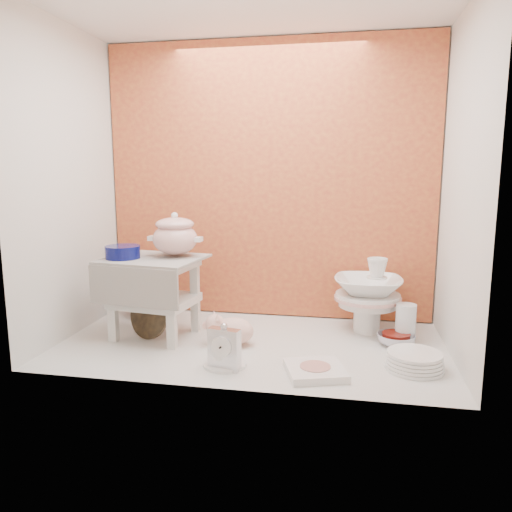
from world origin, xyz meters
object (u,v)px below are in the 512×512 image
Objects in this scene: dinner_plate_stack at (414,361)px; mantel_clock at (224,347)px; plush_pig at (234,331)px; gold_rim_teacup at (225,350)px; soup_tureen at (175,234)px; floral_platter at (145,285)px; step_stool at (155,297)px; porcelain_tower at (368,295)px; blue_white_vase at (149,295)px; crystal_bowl at (396,340)px.

mantel_clock is at bearing -169.26° from dinner_plate_stack.
gold_rim_teacup is (0.02, -0.25, -0.00)m from plush_pig.
floral_platter is at bearing 138.99° from soup_tureen.
step_stool is 1.23× the size of floral_platter.
step_stool reaches higher than porcelain_tower.
dinner_plate_stack is at bearing -21.08° from blue_white_vase.
crystal_bowl is (1.33, -0.21, -0.16)m from floral_platter.
mantel_clock is 0.82× the size of plush_pig.
step_stool is 2.32× the size of mantel_clock.
plush_pig is 1.00× the size of dinner_plate_stack.
mantel_clock reaches higher than plush_pig.
blue_white_vase reaches higher than crystal_bowl.
step_stool is at bearing 170.69° from dinner_plate_stack.
plush_pig is at bearing -19.57° from soup_tureen.
floral_platter is (-0.27, 0.23, -0.32)m from soup_tureen.
crystal_bowl is at bearing 25.34° from plush_pig.
mantel_clock is (0.61, -0.68, -0.02)m from blue_white_vase.
porcelain_tower is (-0.13, 0.18, 0.16)m from crystal_bowl.
floral_platter is 2.09× the size of crystal_bowl.
floral_platter is 1.36m from crystal_bowl.
step_stool is 1.90× the size of dinner_plate_stack.
dinner_plate_stack is at bearing -12.97° from soup_tureen.
plush_pig is (0.41, -0.05, -0.13)m from step_stool.
dinner_plate_stack is 1.35× the size of crystal_bowl.
soup_tureen reaches higher than mantel_clock.
plush_pig is (0.58, -0.39, -0.04)m from blue_white_vase.
step_stool is 1.98× the size of blue_white_vase.
blue_white_vase is (-0.26, 0.28, -0.39)m from soup_tureen.
floral_platter is at bearing 146.58° from mantel_clock.
floral_platter is (-0.17, 0.29, -0.01)m from step_stool.
soup_tureen reaches higher than dinner_plate_stack.
porcelain_tower is at bearing 12.12° from soup_tureen.
porcelain_tower is (0.59, 0.60, 0.09)m from mantel_clock.
blue_white_vase is 1.36m from crystal_bowl.
floral_platter is at bearing 164.61° from plush_pig.
mantel_clock is 0.51× the size of porcelain_tower.
step_stool is 0.39m from blue_white_vase.
mantel_clock reaches higher than crystal_bowl.
soup_tureen is 1.33× the size of mantel_clock.
soup_tureen is 1.47× the size of crystal_bowl.
mantel_clock is 1.11× the size of crystal_bowl.
dinner_plate_stack is at bearing 23.36° from mantel_clock.
dinner_plate_stack is at bearing -2.12° from step_stool.
step_stool is 2.57× the size of crystal_bowl.
gold_rim_teacup reaches higher than dinner_plate_stack.
floral_platter is at bearing 135.44° from gold_rim_teacup.
mantel_clock is 0.84m from crystal_bowl.
plush_pig is (0.32, -0.11, -0.43)m from soup_tureen.
porcelain_tower is at bearing 21.38° from step_stool.
blue_white_vase is at bearing 124.60° from step_stool.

